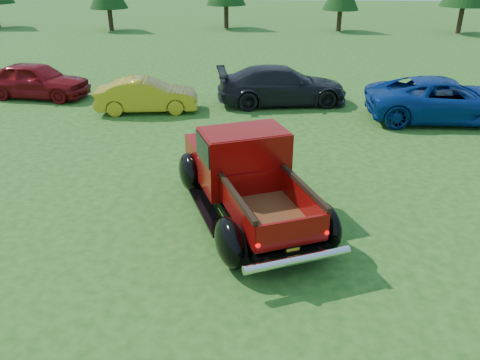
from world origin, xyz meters
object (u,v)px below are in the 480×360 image
at_px(pickup_truck, 244,173).
at_px(show_car_grey, 282,85).
at_px(show_car_yellow, 147,95).
at_px(show_car_red, 36,80).
at_px(show_car_blue, 445,100).

bearing_deg(pickup_truck, show_car_grey, 61.30).
bearing_deg(show_car_grey, show_car_yellow, 95.70).
bearing_deg(show_car_red, pickup_truck, -127.44).
distance_m(pickup_truck, show_car_red, 12.68).
distance_m(show_car_red, show_car_grey, 10.00).
distance_m(show_car_red, show_car_blue, 15.78).
xyz_separation_m(pickup_truck, show_car_grey, (0.88, 8.69, -0.17)).
bearing_deg(show_car_grey, show_car_blue, -116.83).
bearing_deg(show_car_grey, pickup_truck, 163.77).
relative_size(pickup_truck, show_car_red, 1.28).
distance_m(show_car_yellow, show_car_blue, 10.68).
distance_m(pickup_truck, show_car_blue, 9.61).
height_order(show_car_red, show_car_grey, show_car_grey).
relative_size(show_car_grey, show_car_blue, 0.94).
xyz_separation_m(pickup_truck, show_car_red, (-9.12, 8.81, -0.18)).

